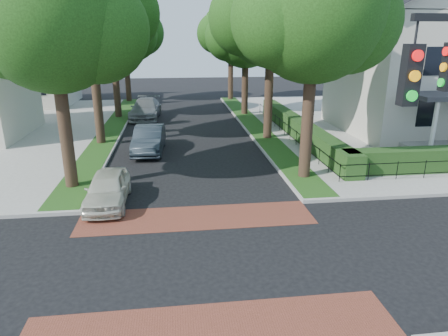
{
  "coord_description": "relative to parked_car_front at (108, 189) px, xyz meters",
  "views": [
    {
      "loc": [
        -0.69,
        -10.91,
        6.65
      ],
      "look_at": [
        1.21,
        4.36,
        1.6
      ],
      "focal_mm": 32.0,
      "sensor_mm": 36.0,
      "label": 1
    }
  ],
  "objects": [
    {
      "name": "hedge_main_road",
      "position": [
        11.28,
        10.0,
        0.06
      ],
      "size": [
        1.0,
        18.0,
        1.2
      ],
      "primitive_type": "cube",
      "color": "#163B14",
      "rests_on": "sidewalk_ne"
    },
    {
      "name": "tree_left_mid",
      "position": [
        -1.82,
        10.24,
        7.66
      ],
      "size": [
        8.0,
        6.88,
        11.48
      ],
      "color": "black",
      "rests_on": "sidewalk_nw"
    },
    {
      "name": "house_left_far",
      "position": [
        -11.91,
        26.99,
        4.35
      ],
      "size": [
        10.0,
        9.0,
        10.14
      ],
      "color": "beige",
      "rests_on": "sidewalk_nw"
    },
    {
      "name": "crosswalk_far",
      "position": [
        3.58,
        -1.8,
        -0.68
      ],
      "size": [
        9.0,
        2.2,
        0.01
      ],
      "primitive_type": "cube",
      "color": "brown",
      "rests_on": "ground"
    },
    {
      "name": "parked_car_middle",
      "position": [
        1.28,
        7.91,
        0.1
      ],
      "size": [
        1.91,
        4.85,
        1.57
      ],
      "primitive_type": "imported",
      "rotation": [
        0.0,
        0.0,
        -0.05
      ],
      "color": "#212A31",
      "rests_on": "ground"
    },
    {
      "name": "tree_right_mid",
      "position": [
        9.19,
        10.25,
        7.3
      ],
      "size": [
        8.25,
        7.09,
        11.22
      ],
      "color": "black",
      "rests_on": "sidewalk_ne"
    },
    {
      "name": "parked_car_front",
      "position": [
        0.0,
        0.0,
        0.0
      ],
      "size": [
        1.63,
        4.04,
        1.38
      ],
      "primitive_type": "imported",
      "rotation": [
        0.0,
        0.0,
        0.0
      ],
      "color": "beige",
      "rests_on": "ground"
    },
    {
      "name": "tree_right_back",
      "position": [
        9.18,
        28.23,
        6.58
      ],
      "size": [
        7.5,
        6.45,
        10.2
      ],
      "color": "black",
      "rests_on": "sidewalk_ne"
    },
    {
      "name": "tree_right_near",
      "position": [
        9.18,
        2.24,
        6.94
      ],
      "size": [
        7.75,
        6.67,
        10.66
      ],
      "color": "black",
      "rests_on": "sidewalk_ne"
    },
    {
      "name": "tree_left_back",
      "position": [
        -1.82,
        28.24,
        6.72
      ],
      "size": [
        7.75,
        6.66,
        10.44
      ],
      "color": "black",
      "rests_on": "sidewalk_nw"
    },
    {
      "name": "ground",
      "position": [
        3.58,
        -5.0,
        -0.69
      ],
      "size": [
        120.0,
        120.0,
        0.0
      ],
      "primitive_type": "plane",
      "color": "black",
      "rests_on": "ground"
    },
    {
      "name": "tree_left_far",
      "position": [
        -1.83,
        19.22,
        6.43
      ],
      "size": [
        7.0,
        6.02,
        9.86
      ],
      "color": "black",
      "rests_on": "sidewalk_nw"
    },
    {
      "name": "house_victorian",
      "position": [
        21.08,
        10.92,
        5.33
      ],
      "size": [
        13.0,
        13.05,
        12.48
      ],
      "color": "beige",
      "rests_on": "sidewalk_ne"
    },
    {
      "name": "grass_strip_ne",
      "position": [
        8.98,
        14.1,
        -0.53
      ],
      "size": [
        1.6,
        29.8,
        0.02
      ],
      "primitive_type": "cube",
      "color": "#224413",
      "rests_on": "sidewalk_ne"
    },
    {
      "name": "tree_left_near",
      "position": [
        -1.82,
        2.23,
        6.58
      ],
      "size": [
        7.5,
        6.45,
        10.2
      ],
      "color": "black",
      "rests_on": "sidewalk_nw"
    },
    {
      "name": "tree_right_far",
      "position": [
        9.18,
        19.22,
        6.22
      ],
      "size": [
        7.25,
        6.23,
        9.74
      ],
      "color": "black",
      "rests_on": "sidewalk_ne"
    },
    {
      "name": "sidewalk_ne",
      "position": [
        23.08,
        14.0,
        -0.61
      ],
      "size": [
        30.0,
        30.0,
        0.15
      ],
      "primitive_type": "cube",
      "color": "gray",
      "rests_on": "ground"
    },
    {
      "name": "crosswalk_near",
      "position": [
        3.58,
        -8.2,
        -0.68
      ],
      "size": [
        9.0,
        2.2,
        0.01
      ],
      "primitive_type": "cube",
      "color": "brown",
      "rests_on": "ground"
    },
    {
      "name": "grass_strip_nw",
      "position": [
        -1.82,
        14.1,
        -0.53
      ],
      "size": [
        1.6,
        29.8,
        0.02
      ],
      "primitive_type": "cube",
      "color": "#224413",
      "rests_on": "sidewalk_nw"
    },
    {
      "name": "parked_car_rear",
      "position": [
        0.42,
        18.68,
        0.14
      ],
      "size": [
        2.68,
        5.87,
        1.67
      ],
      "primitive_type": "imported",
      "rotation": [
        0.0,
        0.0,
        -0.06
      ],
      "color": "gray",
      "rests_on": "ground"
    },
    {
      "name": "fence_main_road",
      "position": [
        10.48,
        10.0,
        -0.09
      ],
      "size": [
        0.06,
        18.0,
        0.9
      ],
      "primitive_type": null,
      "color": "black",
      "rests_on": "sidewalk_ne"
    }
  ]
}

